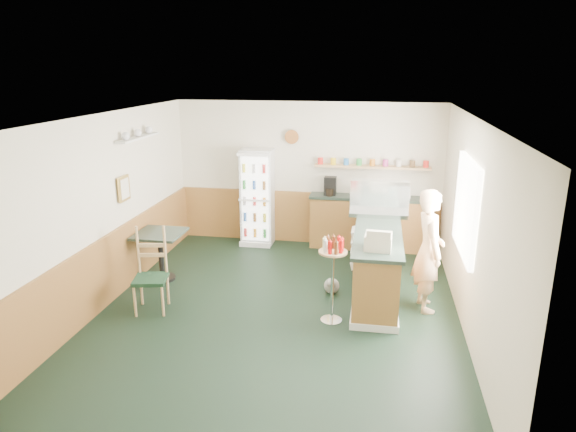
% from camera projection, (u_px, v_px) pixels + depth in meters
% --- Properties ---
extents(ground, '(6.00, 6.00, 0.00)m').
position_uv_depth(ground, '(278.00, 310.00, 7.27)').
color(ground, black).
rests_on(ground, ground).
extents(room_envelope, '(5.04, 6.02, 2.72)m').
position_uv_depth(room_envelope, '(272.00, 193.00, 7.57)').
color(room_envelope, beige).
rests_on(room_envelope, ground).
extents(service_counter, '(0.68, 3.01, 1.01)m').
position_uv_depth(service_counter, '(377.00, 258.00, 7.93)').
color(service_counter, '#A77836').
rests_on(service_counter, ground).
extents(back_counter, '(2.24, 0.42, 1.69)m').
position_uv_depth(back_counter, '(369.00, 220.00, 9.57)').
color(back_counter, '#A77836').
rests_on(back_counter, ground).
extents(drinks_fridge, '(0.60, 0.52, 1.83)m').
position_uv_depth(drinks_fridge, '(257.00, 197.00, 9.76)').
color(drinks_fridge, white).
rests_on(drinks_fridge, ground).
extents(display_case, '(0.94, 0.49, 0.53)m').
position_uv_depth(display_case, '(379.00, 199.00, 8.23)').
color(display_case, silver).
rests_on(display_case, service_counter).
extents(cash_register, '(0.37, 0.38, 0.20)m').
position_uv_depth(cash_register, '(378.00, 241.00, 6.73)').
color(cash_register, beige).
rests_on(cash_register, service_counter).
extents(shopkeeper, '(0.52, 0.65, 1.74)m').
position_uv_depth(shopkeeper, '(429.00, 251.00, 7.09)').
color(shopkeeper, tan).
rests_on(shopkeeper, ground).
extents(condiment_stand, '(0.38, 0.38, 1.18)m').
position_uv_depth(condiment_stand, '(333.00, 266.00, 6.73)').
color(condiment_stand, silver).
rests_on(condiment_stand, ground).
extents(newspaper_rack, '(0.09, 0.40, 0.65)m').
position_uv_depth(newspaper_rack, '(354.00, 249.00, 8.07)').
color(newspaper_rack, black).
rests_on(newspaper_rack, ground).
extents(cafe_table, '(0.73, 0.73, 0.79)m').
position_uv_depth(cafe_table, '(160.00, 247.00, 8.16)').
color(cafe_table, black).
rests_on(cafe_table, ground).
extents(cafe_chair, '(0.52, 0.52, 1.19)m').
position_uv_depth(cafe_chair, '(153.00, 267.00, 7.18)').
color(cafe_chair, black).
rests_on(cafe_chair, ground).
extents(dog_doorstop, '(0.23, 0.30, 0.28)m').
position_uv_depth(dog_doorstop, '(332.00, 285.00, 7.75)').
color(dog_doorstop, gray).
rests_on(dog_doorstop, ground).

